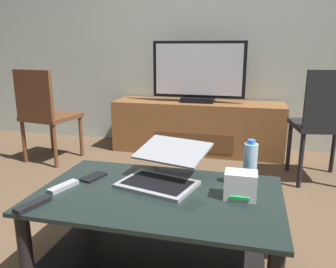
{
  "coord_description": "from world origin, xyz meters",
  "views": [
    {
      "loc": [
        0.53,
        -1.67,
        1.09
      ],
      "look_at": [
        0.05,
        0.21,
        0.59
      ],
      "focal_mm": 36.17,
      "sensor_mm": 36.0,
      "label": 1
    }
  ],
  "objects_px": {
    "coffee_table": "(158,220)",
    "water_bottle_near": "(250,165)",
    "media_cabinet": "(198,127)",
    "television": "(198,73)",
    "cell_phone": "(93,177)",
    "dining_chair": "(326,120)",
    "laptop": "(164,170)",
    "soundbar_remote": "(33,205)",
    "router_box": "(241,185)",
    "tv_remote": "(63,187)",
    "side_chair": "(45,111)"
  },
  "relations": [
    {
      "from": "television",
      "to": "router_box",
      "type": "distance_m",
      "value": 2.13
    },
    {
      "from": "dining_chair",
      "to": "tv_remote",
      "type": "relative_size",
      "value": 5.8
    },
    {
      "from": "dining_chair",
      "to": "laptop",
      "type": "relative_size",
      "value": 1.95
    },
    {
      "from": "television",
      "to": "soundbar_remote",
      "type": "relative_size",
      "value": 5.93
    },
    {
      "from": "water_bottle_near",
      "to": "soundbar_remote",
      "type": "distance_m",
      "value": 0.99
    },
    {
      "from": "water_bottle_near",
      "to": "soundbar_remote",
      "type": "bearing_deg",
      "value": -152.8
    },
    {
      "from": "router_box",
      "to": "cell_phone",
      "type": "relative_size",
      "value": 1.0
    },
    {
      "from": "dining_chair",
      "to": "side_chair",
      "type": "xyz_separation_m",
      "value": [
        -2.47,
        -0.06,
        -0.03
      ]
    },
    {
      "from": "television",
      "to": "water_bottle_near",
      "type": "bearing_deg",
      "value": -73.58
    },
    {
      "from": "television",
      "to": "tv_remote",
      "type": "distance_m",
      "value": 2.19
    },
    {
      "from": "laptop",
      "to": "media_cabinet",
      "type": "bearing_deg",
      "value": 94.23
    },
    {
      "from": "router_box",
      "to": "soundbar_remote",
      "type": "bearing_deg",
      "value": -160.25
    },
    {
      "from": "coffee_table",
      "to": "tv_remote",
      "type": "xyz_separation_m",
      "value": [
        -0.45,
        -0.06,
        0.15
      ]
    },
    {
      "from": "side_chair",
      "to": "dining_chair",
      "type": "bearing_deg",
      "value": 1.36
    },
    {
      "from": "router_box",
      "to": "dining_chair",
      "type": "bearing_deg",
      "value": 67.01
    },
    {
      "from": "router_box",
      "to": "tv_remote",
      "type": "bearing_deg",
      "value": -173.11
    },
    {
      "from": "side_chair",
      "to": "water_bottle_near",
      "type": "distance_m",
      "value": 2.26
    },
    {
      "from": "water_bottle_near",
      "to": "tv_remote",
      "type": "height_order",
      "value": "water_bottle_near"
    },
    {
      "from": "side_chair",
      "to": "tv_remote",
      "type": "bearing_deg",
      "value": -53.87
    },
    {
      "from": "coffee_table",
      "to": "media_cabinet",
      "type": "bearing_deg",
      "value": 94.2
    },
    {
      "from": "media_cabinet",
      "to": "side_chair",
      "type": "distance_m",
      "value": 1.54
    },
    {
      "from": "coffee_table",
      "to": "television",
      "type": "bearing_deg",
      "value": 94.25
    },
    {
      "from": "soundbar_remote",
      "to": "water_bottle_near",
      "type": "bearing_deg",
      "value": 44.46
    },
    {
      "from": "media_cabinet",
      "to": "side_chair",
      "type": "bearing_deg",
      "value": -152.49
    },
    {
      "from": "dining_chair",
      "to": "side_chair",
      "type": "height_order",
      "value": "dining_chair"
    },
    {
      "from": "cell_phone",
      "to": "soundbar_remote",
      "type": "relative_size",
      "value": 0.88
    },
    {
      "from": "television",
      "to": "laptop",
      "type": "relative_size",
      "value": 1.99
    },
    {
      "from": "coffee_table",
      "to": "media_cabinet",
      "type": "xyz_separation_m",
      "value": [
        -0.15,
        2.09,
        -0.03
      ]
    },
    {
      "from": "media_cabinet",
      "to": "dining_chair",
      "type": "relative_size",
      "value": 1.9
    },
    {
      "from": "router_box",
      "to": "laptop",
      "type": "bearing_deg",
      "value": 165.38
    },
    {
      "from": "tv_remote",
      "to": "router_box",
      "type": "bearing_deg",
      "value": 24.67
    },
    {
      "from": "media_cabinet",
      "to": "water_bottle_near",
      "type": "distance_m",
      "value": 2.01
    },
    {
      "from": "dining_chair",
      "to": "tv_remote",
      "type": "height_order",
      "value": "dining_chair"
    },
    {
      "from": "water_bottle_near",
      "to": "cell_phone",
      "type": "bearing_deg",
      "value": -173.58
    },
    {
      "from": "laptop",
      "to": "soundbar_remote",
      "type": "bearing_deg",
      "value": -139.21
    },
    {
      "from": "laptop",
      "to": "water_bottle_near",
      "type": "relative_size",
      "value": 2.06
    },
    {
      "from": "media_cabinet",
      "to": "dining_chair",
      "type": "bearing_deg",
      "value": -30.02
    },
    {
      "from": "coffee_table",
      "to": "water_bottle_near",
      "type": "distance_m",
      "value": 0.51
    },
    {
      "from": "media_cabinet",
      "to": "side_chair",
      "type": "relative_size",
      "value": 1.97
    },
    {
      "from": "media_cabinet",
      "to": "laptop",
      "type": "relative_size",
      "value": 3.71
    },
    {
      "from": "media_cabinet",
      "to": "cell_phone",
      "type": "relative_size",
      "value": 12.61
    },
    {
      "from": "laptop",
      "to": "router_box",
      "type": "height_order",
      "value": "laptop"
    },
    {
      "from": "television",
      "to": "cell_phone",
      "type": "relative_size",
      "value": 6.77
    },
    {
      "from": "router_box",
      "to": "soundbar_remote",
      "type": "distance_m",
      "value": 0.89
    },
    {
      "from": "media_cabinet",
      "to": "router_box",
      "type": "relative_size",
      "value": 12.67
    },
    {
      "from": "media_cabinet",
      "to": "tv_remote",
      "type": "distance_m",
      "value": 2.18
    },
    {
      "from": "television",
      "to": "media_cabinet",
      "type": "bearing_deg",
      "value": 90.0
    },
    {
      "from": "media_cabinet",
      "to": "tv_remote",
      "type": "bearing_deg",
      "value": -97.8
    },
    {
      "from": "media_cabinet",
      "to": "coffee_table",
      "type": "bearing_deg",
      "value": -85.8
    },
    {
      "from": "media_cabinet",
      "to": "router_box",
      "type": "height_order",
      "value": "router_box"
    }
  ]
}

